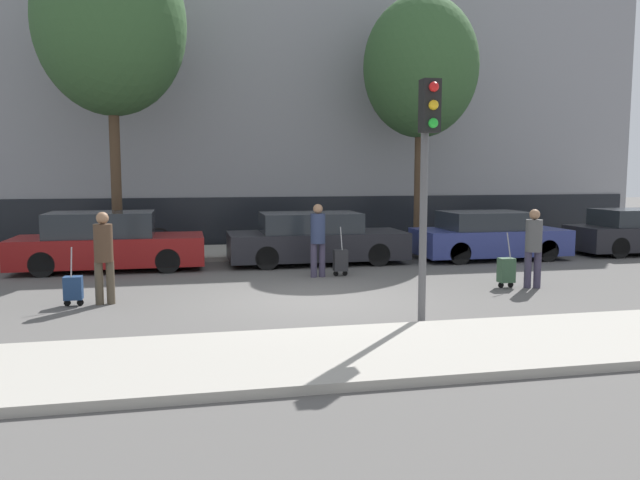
{
  "coord_description": "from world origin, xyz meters",
  "views": [
    {
      "loc": [
        -2.31,
        -11.49,
        2.45
      ],
      "look_at": [
        0.54,
        1.8,
        0.95
      ],
      "focal_mm": 35.0,
      "sensor_mm": 36.0,
      "label": 1
    }
  ],
  "objects_px": {
    "parked_car_3": "(639,233)",
    "bare_tree_down_street": "(421,67)",
    "parked_car_1": "(315,240)",
    "pedestrian_left": "(104,252)",
    "pedestrian_center": "(318,236)",
    "parked_car_0": "(107,243)",
    "parked_car_2": "(488,237)",
    "trolley_left": "(73,288)",
    "traffic_light": "(427,153)",
    "trolley_center": "(340,260)",
    "parked_bicycle": "(140,240)",
    "trolley_right": "(506,270)",
    "pedestrian_right": "(534,244)",
    "bare_tree_near_crossing": "(110,24)"
  },
  "relations": [
    {
      "from": "parked_car_3",
      "to": "trolley_right",
      "type": "height_order",
      "value": "parked_car_3"
    },
    {
      "from": "parked_bicycle",
      "to": "bare_tree_near_crossing",
      "type": "xyz_separation_m",
      "value": [
        -0.55,
        -0.53,
        5.85
      ]
    },
    {
      "from": "trolley_right",
      "to": "trolley_center",
      "type": "bearing_deg",
      "value": 144.38
    },
    {
      "from": "trolley_center",
      "to": "bare_tree_near_crossing",
      "type": "height_order",
      "value": "bare_tree_near_crossing"
    },
    {
      "from": "parked_car_0",
      "to": "pedestrian_left",
      "type": "xyz_separation_m",
      "value": [
        0.44,
        -4.22,
        0.3
      ]
    },
    {
      "from": "pedestrian_center",
      "to": "trolley_center",
      "type": "relative_size",
      "value": 1.47
    },
    {
      "from": "parked_car_0",
      "to": "parked_bicycle",
      "type": "distance_m",
      "value": 2.29
    },
    {
      "from": "parked_bicycle",
      "to": "bare_tree_near_crossing",
      "type": "height_order",
      "value": "bare_tree_near_crossing"
    },
    {
      "from": "pedestrian_center",
      "to": "trolley_center",
      "type": "height_order",
      "value": "pedestrian_center"
    },
    {
      "from": "parked_car_2",
      "to": "trolley_center",
      "type": "height_order",
      "value": "parked_car_2"
    },
    {
      "from": "trolley_center",
      "to": "bare_tree_near_crossing",
      "type": "xyz_separation_m",
      "value": [
        -5.37,
        3.76,
        5.97
      ]
    },
    {
      "from": "traffic_light",
      "to": "bare_tree_down_street",
      "type": "xyz_separation_m",
      "value": [
        3.46,
        9.3,
        2.88
      ]
    },
    {
      "from": "parked_car_3",
      "to": "bare_tree_down_street",
      "type": "xyz_separation_m",
      "value": [
        -6.06,
        2.36,
        4.98
      ]
    },
    {
      "from": "parked_car_1",
      "to": "pedestrian_center",
      "type": "height_order",
      "value": "pedestrian_center"
    },
    {
      "from": "trolley_left",
      "to": "parked_bicycle",
      "type": "distance_m",
      "value": 6.5
    },
    {
      "from": "parked_car_2",
      "to": "parked_bicycle",
      "type": "relative_size",
      "value": 2.34
    },
    {
      "from": "parked_car_2",
      "to": "bare_tree_down_street",
      "type": "distance_m",
      "value": 5.66
    },
    {
      "from": "pedestrian_right",
      "to": "bare_tree_down_street",
      "type": "xyz_separation_m",
      "value": [
        0.0,
        6.68,
        4.67
      ]
    },
    {
      "from": "trolley_left",
      "to": "pedestrian_center",
      "type": "distance_m",
      "value": 5.49
    },
    {
      "from": "trolley_right",
      "to": "bare_tree_down_street",
      "type": "height_order",
      "value": "bare_tree_down_street"
    },
    {
      "from": "parked_car_3",
      "to": "pedestrian_center",
      "type": "bearing_deg",
      "value": -168.71
    },
    {
      "from": "parked_car_1",
      "to": "pedestrian_left",
      "type": "distance_m",
      "value": 6.43
    },
    {
      "from": "parked_car_0",
      "to": "parked_bicycle",
      "type": "height_order",
      "value": "parked_car_0"
    },
    {
      "from": "pedestrian_center",
      "to": "trolley_center",
      "type": "xyz_separation_m",
      "value": [
        0.55,
        0.03,
        -0.6
      ]
    },
    {
      "from": "parked_car_0",
      "to": "parked_car_2",
      "type": "bearing_deg",
      "value": -0.97
    },
    {
      "from": "parked_car_2",
      "to": "parked_car_0",
      "type": "bearing_deg",
      "value": 179.03
    },
    {
      "from": "pedestrian_center",
      "to": "parked_bicycle",
      "type": "distance_m",
      "value": 6.1
    },
    {
      "from": "parked_car_0",
      "to": "pedestrian_right",
      "type": "relative_size",
      "value": 2.76
    },
    {
      "from": "parked_car_2",
      "to": "trolley_center",
      "type": "distance_m",
      "value": 5.13
    },
    {
      "from": "parked_car_2",
      "to": "traffic_light",
      "type": "relative_size",
      "value": 1.08
    },
    {
      "from": "parked_car_2",
      "to": "pedestrian_left",
      "type": "xyz_separation_m",
      "value": [
        -9.77,
        -4.05,
        0.34
      ]
    },
    {
      "from": "trolley_left",
      "to": "pedestrian_right",
      "type": "height_order",
      "value": "pedestrian_right"
    },
    {
      "from": "parked_car_1",
      "to": "parked_bicycle",
      "type": "distance_m",
      "value": 5.15
    },
    {
      "from": "parked_car_2",
      "to": "bare_tree_down_street",
      "type": "height_order",
      "value": "bare_tree_down_street"
    },
    {
      "from": "parked_car_2",
      "to": "parked_bicycle",
      "type": "height_order",
      "value": "parked_car_2"
    },
    {
      "from": "parked_car_0",
      "to": "pedestrian_left",
      "type": "distance_m",
      "value": 4.26
    },
    {
      "from": "parked_car_1",
      "to": "bare_tree_down_street",
      "type": "xyz_separation_m",
      "value": [
        3.77,
        2.28,
        4.97
      ]
    },
    {
      "from": "parked_car_1",
      "to": "parked_car_2",
      "type": "relative_size",
      "value": 1.13
    },
    {
      "from": "pedestrian_right",
      "to": "traffic_light",
      "type": "xyz_separation_m",
      "value": [
        -3.45,
        -2.61,
        1.79
      ]
    },
    {
      "from": "parked_car_1",
      "to": "traffic_light",
      "type": "xyz_separation_m",
      "value": [
        0.31,
        -7.02,
        2.09
      ]
    },
    {
      "from": "traffic_light",
      "to": "parked_car_0",
      "type": "bearing_deg",
      "value": 128.51
    },
    {
      "from": "pedestrian_left",
      "to": "bare_tree_down_street",
      "type": "xyz_separation_m",
      "value": [
        8.61,
        6.49,
        4.63
      ]
    },
    {
      "from": "trolley_left",
      "to": "parked_car_3",
      "type": "bearing_deg",
      "value": 15.3
    },
    {
      "from": "parked_car_0",
      "to": "traffic_light",
      "type": "bearing_deg",
      "value": -51.49
    },
    {
      "from": "trolley_left",
      "to": "trolley_right",
      "type": "height_order",
      "value": "trolley_right"
    },
    {
      "from": "parked_car_0",
      "to": "parked_car_1",
      "type": "relative_size",
      "value": 0.98
    },
    {
      "from": "pedestrian_right",
      "to": "parked_car_0",
      "type": "bearing_deg",
      "value": 167.59
    },
    {
      "from": "parked_car_0",
      "to": "parked_bicycle",
      "type": "relative_size",
      "value": 2.59
    },
    {
      "from": "parked_car_3",
      "to": "traffic_light",
      "type": "xyz_separation_m",
      "value": [
        -9.52,
        -6.94,
        2.1
      ]
    },
    {
      "from": "parked_car_0",
      "to": "trolley_left",
      "type": "height_order",
      "value": "parked_car_0"
    }
  ]
}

